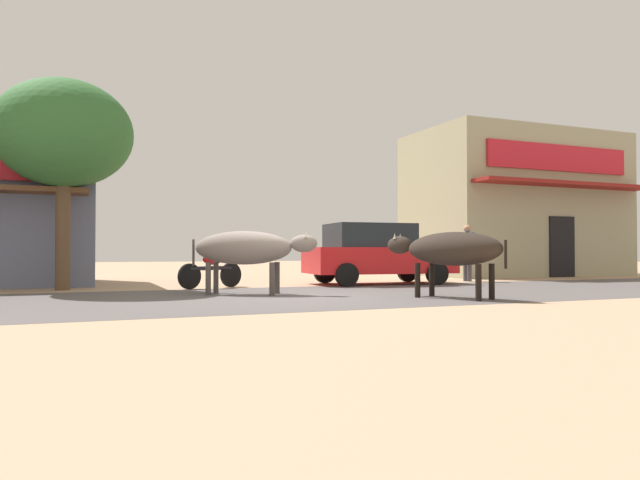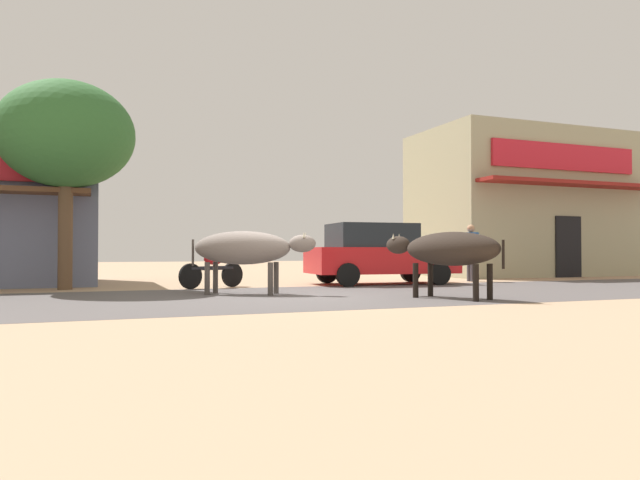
# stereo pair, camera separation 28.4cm
# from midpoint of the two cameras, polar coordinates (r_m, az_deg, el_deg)

# --- Properties ---
(ground) EXTENTS (80.00, 80.00, 0.00)m
(ground) POSITION_cam_midpoint_polar(r_m,az_deg,el_deg) (11.75, -3.10, -5.47)
(ground) COLOR tan
(asphalt_road) EXTENTS (72.00, 5.82, 0.00)m
(asphalt_road) POSITION_cam_midpoint_polar(r_m,az_deg,el_deg) (11.75, -3.10, -5.46)
(asphalt_road) COLOR #565150
(asphalt_road) RESTS_ON ground
(storefront_right_club) EXTENTS (7.62, 5.30, 5.28)m
(storefront_right_club) POSITION_cam_midpoint_polar(r_m,az_deg,el_deg) (23.55, 18.00, 3.23)
(storefront_right_club) COLOR tan
(storefront_right_club) RESTS_ON ground
(roadside_tree) EXTENTS (3.11, 3.11, 4.87)m
(roadside_tree) POSITION_cam_midpoint_polar(r_m,az_deg,el_deg) (15.10, -24.07, 9.31)
(roadside_tree) COLOR brown
(roadside_tree) RESTS_ON ground
(parked_hatchback_car) EXTENTS (4.08, 2.17, 1.64)m
(parked_hatchback_car) POSITION_cam_midpoint_polar(r_m,az_deg,el_deg) (16.12, 4.97, -1.28)
(parked_hatchback_car) COLOR red
(parked_hatchback_car) RESTS_ON ground
(parked_motorcycle) EXTENTS (1.71, 0.82, 1.05)m
(parked_motorcycle) POSITION_cam_midpoint_polar(r_m,az_deg,el_deg) (14.60, -10.98, -2.75)
(parked_motorcycle) COLOR black
(parked_motorcycle) RESTS_ON ground
(cow_near_brown) EXTENTS (2.49, 1.73, 1.32)m
(cow_near_brown) POSITION_cam_midpoint_polar(r_m,az_deg,el_deg) (12.33, -7.82, -0.82)
(cow_near_brown) COLOR gray
(cow_near_brown) RESTS_ON ground
(cow_far_dark) EXTENTS (1.53, 2.48, 1.26)m
(cow_far_dark) POSITION_cam_midpoint_polar(r_m,az_deg,el_deg) (11.45, 11.84, -0.92)
(cow_far_dark) COLOR #2E241E
(cow_far_dark) RESTS_ON ground
(pedestrian_by_shop) EXTENTS (0.43, 0.61, 1.69)m
(pedestrian_by_shop) POSITION_cam_midpoint_polar(r_m,az_deg,el_deg) (18.05, 13.64, -0.76)
(pedestrian_by_shop) COLOR #3F3F47
(pedestrian_by_shop) RESTS_ON ground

